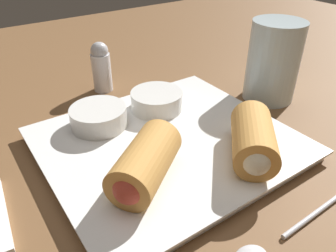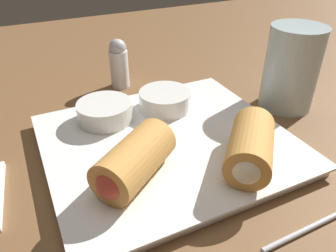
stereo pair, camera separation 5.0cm
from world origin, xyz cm
name	(u,v)px [view 1 (the left image)]	position (x,y,z in cm)	size (l,w,h in cm)	color
table_surface	(181,167)	(0.00, 0.00, 1.00)	(180.00, 140.00, 2.00)	brown
serving_plate	(168,144)	(0.01, 2.75, 2.76)	(28.84, 25.83, 1.50)	white
roll_front_left	(144,165)	(-6.40, -2.33, 5.85)	(10.11, 9.16, 4.69)	#D19347
roll_front_right	(254,141)	(5.52, -5.63, 5.85)	(9.62, 9.86, 4.69)	#D19347
dipping_bowl_near	(157,100)	(2.96, 9.77, 4.91)	(7.18, 7.18, 2.59)	silver
dipping_bowl_far	(99,116)	(-5.52, 10.32, 4.91)	(7.18, 7.18, 2.59)	silver
spoon	(265,249)	(-1.68, -14.25, 2.50)	(15.25, 2.54, 1.13)	silver
drinking_glass	(273,61)	(20.86, 5.10, 8.02)	(7.76, 7.76, 12.04)	silver
salt_shaker	(101,67)	(0.61, 22.41, 6.05)	(3.05, 3.05, 8.10)	silver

